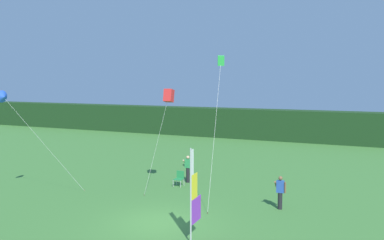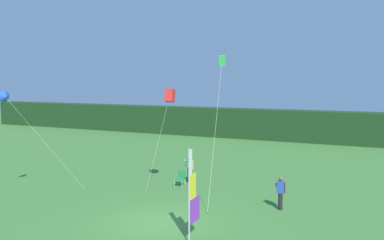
{
  "view_description": "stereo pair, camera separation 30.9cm",
  "coord_description": "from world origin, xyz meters",
  "px_view_note": "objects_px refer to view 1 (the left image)",
  "views": [
    {
      "loc": [
        8.16,
        -15.08,
        6.25
      ],
      "look_at": [
        0.68,
        2.18,
        4.38
      ],
      "focal_mm": 37.34,
      "sensor_mm": 36.0,
      "label": 1
    },
    {
      "loc": [
        8.44,
        -14.95,
        6.25
      ],
      "look_at": [
        0.68,
        2.18,
        4.38
      ],
      "focal_mm": 37.34,
      "sensor_mm": 36.0,
      "label": 2
    }
  ],
  "objects_px": {
    "banner_flag": "(194,196)",
    "kite_green_box_0": "(221,62)",
    "folding_chair": "(179,178)",
    "kite_blue_delta_1": "(4,97)",
    "person_near_banner": "(188,168)",
    "kite_red_box_2": "(169,96)",
    "person_mid_field": "(280,192)"
  },
  "relations": [
    {
      "from": "banner_flag",
      "to": "kite_green_box_0",
      "type": "xyz_separation_m",
      "value": [
        -1.38,
        6.99,
        5.49
      ]
    },
    {
      "from": "folding_chair",
      "to": "kite_blue_delta_1",
      "type": "bearing_deg",
      "value": -139.23
    },
    {
      "from": "person_near_banner",
      "to": "kite_blue_delta_1",
      "type": "xyz_separation_m",
      "value": [
        -7.18,
        -7.06,
        4.49
      ]
    },
    {
      "from": "folding_chair",
      "to": "kite_green_box_0",
      "type": "height_order",
      "value": "kite_green_box_0"
    },
    {
      "from": "person_near_banner",
      "to": "kite_red_box_2",
      "type": "bearing_deg",
      "value": -92.67
    },
    {
      "from": "kite_blue_delta_1",
      "to": "kite_red_box_2",
      "type": "bearing_deg",
      "value": 33.76
    },
    {
      "from": "folding_chair",
      "to": "kite_green_box_0",
      "type": "relative_size",
      "value": 0.12
    },
    {
      "from": "person_mid_field",
      "to": "folding_chair",
      "type": "distance_m",
      "value": 6.61
    },
    {
      "from": "kite_green_box_0",
      "to": "kite_blue_delta_1",
      "type": "relative_size",
      "value": 1.33
    },
    {
      "from": "person_near_banner",
      "to": "kite_green_box_0",
      "type": "bearing_deg",
      "value": -23.5
    },
    {
      "from": "banner_flag",
      "to": "kite_green_box_0",
      "type": "height_order",
      "value": "kite_green_box_0"
    },
    {
      "from": "banner_flag",
      "to": "person_near_banner",
      "type": "bearing_deg",
      "value": 115.51
    },
    {
      "from": "folding_chair",
      "to": "banner_flag",
      "type": "bearing_deg",
      "value": -60.75
    },
    {
      "from": "folding_chair",
      "to": "kite_blue_delta_1",
      "type": "distance_m",
      "value": 10.51
    },
    {
      "from": "kite_red_box_2",
      "to": "kite_green_box_0",
      "type": "bearing_deg",
      "value": 26.02
    },
    {
      "from": "person_near_banner",
      "to": "kite_blue_delta_1",
      "type": "distance_m",
      "value": 11.02
    },
    {
      "from": "banner_flag",
      "to": "kite_blue_delta_1",
      "type": "distance_m",
      "value": 11.65
    },
    {
      "from": "person_mid_field",
      "to": "folding_chair",
      "type": "bearing_deg",
      "value": 163.24
    },
    {
      "from": "kite_blue_delta_1",
      "to": "person_near_banner",
      "type": "bearing_deg",
      "value": 44.52
    },
    {
      "from": "folding_chair",
      "to": "kite_blue_delta_1",
      "type": "xyz_separation_m",
      "value": [
        -7.06,
        -6.08,
        4.87
      ]
    },
    {
      "from": "person_near_banner",
      "to": "banner_flag",
      "type": "bearing_deg",
      "value": -64.49
    },
    {
      "from": "person_near_banner",
      "to": "kite_green_box_0",
      "type": "height_order",
      "value": "kite_green_box_0"
    },
    {
      "from": "kite_green_box_0",
      "to": "kite_blue_delta_1",
      "type": "xyz_separation_m",
      "value": [
        -9.65,
        -5.98,
        -1.88
      ]
    },
    {
      "from": "folding_chair",
      "to": "kite_blue_delta_1",
      "type": "height_order",
      "value": "kite_blue_delta_1"
    },
    {
      "from": "person_mid_field",
      "to": "banner_flag",
      "type": "bearing_deg",
      "value": -114.38
    },
    {
      "from": "person_mid_field",
      "to": "kite_blue_delta_1",
      "type": "distance_m",
      "value": 14.73
    },
    {
      "from": "person_mid_field",
      "to": "kite_blue_delta_1",
      "type": "relative_size",
      "value": 0.28
    },
    {
      "from": "kite_green_box_0",
      "to": "folding_chair",
      "type": "bearing_deg",
      "value": 177.79
    },
    {
      "from": "kite_green_box_0",
      "to": "kite_red_box_2",
      "type": "height_order",
      "value": "kite_green_box_0"
    },
    {
      "from": "person_near_banner",
      "to": "kite_green_box_0",
      "type": "distance_m",
      "value": 6.92
    },
    {
      "from": "person_near_banner",
      "to": "kite_red_box_2",
      "type": "distance_m",
      "value": 5.08
    },
    {
      "from": "person_near_banner",
      "to": "person_mid_field",
      "type": "xyz_separation_m",
      "value": [
        6.2,
        -2.88,
        -0.02
      ]
    }
  ]
}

